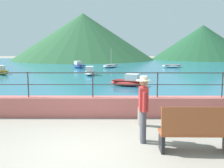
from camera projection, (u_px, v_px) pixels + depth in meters
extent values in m
plane|color=gray|center=(83.00, 150.00, 6.44)|extent=(120.00, 120.00, 0.00)
cube|color=#BC605B|center=(93.00, 107.00, 9.56)|extent=(20.00, 0.56, 0.70)
cylinder|color=#383330|center=(28.00, 85.00, 9.46)|extent=(0.04, 0.04, 0.90)
cylinder|color=#383330|center=(93.00, 85.00, 9.45)|extent=(0.04, 0.04, 0.90)
cylinder|color=#383330|center=(157.00, 85.00, 9.44)|extent=(0.04, 0.04, 0.90)
cylinder|color=#383330|center=(222.00, 85.00, 9.42)|extent=(0.04, 0.04, 0.90)
cylinder|color=#383330|center=(93.00, 73.00, 9.39)|extent=(18.40, 0.04, 0.04)
cylinder|color=#383330|center=(93.00, 85.00, 9.45)|extent=(18.40, 0.03, 0.03)
cube|color=#236B89|center=(107.00, 67.00, 32.02)|extent=(64.00, 44.32, 0.06)
cone|color=#285633|center=(83.00, 37.00, 48.38)|extent=(25.87, 25.87, 8.35)
cone|color=#1E4C2D|center=(202.00, 42.00, 49.41)|extent=(18.73, 18.73, 6.35)
cube|color=#9E4C28|center=(195.00, 133.00, 6.35)|extent=(1.71, 0.54, 0.06)
cube|color=#9E4C28|center=(199.00, 121.00, 6.08)|extent=(1.70, 0.17, 0.64)
cube|color=black|center=(162.00, 142.00, 6.40)|extent=(0.09, 0.47, 0.43)
cylinder|color=#4C4C56|center=(143.00, 125.00, 7.06)|extent=(0.15, 0.15, 0.86)
cylinder|color=#4C4C56|center=(143.00, 127.00, 6.88)|extent=(0.15, 0.15, 0.86)
cube|color=#B22D2D|center=(143.00, 99.00, 6.86)|extent=(0.22, 0.36, 0.60)
cylinder|color=#B22D2D|center=(142.00, 98.00, 7.11)|extent=(0.09, 0.09, 0.52)
cylinder|color=#B22D2D|center=(144.00, 102.00, 6.63)|extent=(0.09, 0.09, 0.52)
sphere|color=#9E7051|center=(144.00, 82.00, 6.80)|extent=(0.22, 0.22, 0.22)
cylinder|color=beige|center=(144.00, 80.00, 6.80)|extent=(0.38, 0.38, 0.02)
cylinder|color=beige|center=(144.00, 78.00, 6.79)|extent=(0.20, 0.20, 0.10)
cylinder|color=gray|center=(141.00, 116.00, 8.42)|extent=(0.24, 0.24, 0.59)
ellipsoid|color=#2D4C9E|center=(79.00, 66.00, 30.05)|extent=(2.02, 2.41, 0.36)
cube|color=navy|center=(79.00, 65.00, 30.03)|extent=(1.66, 1.96, 0.06)
cube|color=silver|center=(78.00, 63.00, 30.21)|extent=(0.97, 1.02, 0.40)
ellipsoid|color=white|center=(111.00, 66.00, 30.37)|extent=(2.18, 2.34, 0.36)
cube|color=gray|center=(111.00, 65.00, 30.35)|extent=(1.77, 1.90, 0.06)
cylinder|color=#B2A899|center=(111.00, 57.00, 30.30)|extent=(0.06, 0.06, 1.78)
ellipsoid|color=red|center=(128.00, 83.00, 16.42)|extent=(2.47, 1.64, 0.36)
cube|color=maroon|center=(128.00, 81.00, 16.40)|extent=(1.99, 1.36, 0.06)
cube|color=silver|center=(132.00, 77.00, 16.28)|extent=(0.97, 0.87, 0.40)
ellipsoid|color=white|center=(90.00, 73.00, 22.65)|extent=(1.03, 2.35, 0.36)
cube|color=gray|center=(90.00, 71.00, 22.63)|extent=(0.87, 1.88, 0.06)
cube|color=silver|center=(90.00, 69.00, 22.35)|extent=(0.67, 0.83, 0.40)
ellipsoid|color=gold|center=(1.00, 72.00, 23.17)|extent=(2.15, 2.35, 0.36)
cube|color=brown|center=(1.00, 71.00, 23.15)|extent=(1.76, 1.91, 0.06)
cube|color=silver|center=(0.00, 68.00, 23.31)|extent=(0.99, 1.02, 0.40)
ellipsoid|color=white|center=(172.00, 66.00, 30.30)|extent=(2.37, 1.09, 0.36)
cube|color=gray|center=(172.00, 65.00, 30.28)|extent=(1.90, 0.92, 0.06)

